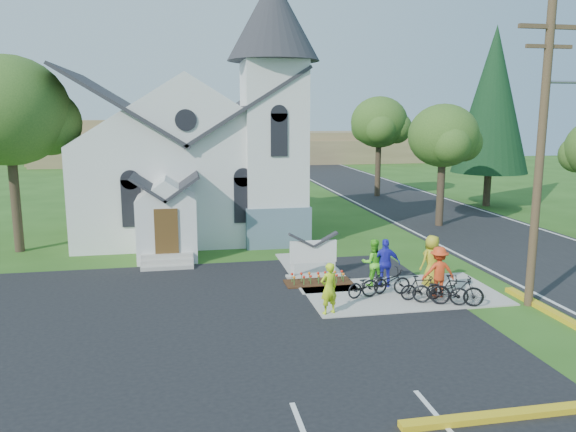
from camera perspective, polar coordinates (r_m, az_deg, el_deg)
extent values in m
plane|color=#2A5217|center=(20.21, 8.03, -8.51)|extent=(120.00, 120.00, 0.00)
cube|color=black|center=(17.34, -12.61, -11.90)|extent=(20.00, 16.00, 0.02)
cube|color=black|center=(37.43, 15.15, 0.05)|extent=(8.00, 90.00, 0.02)
cube|color=#A09B90|center=(21.16, 11.48, -7.68)|extent=(7.00, 4.00, 0.05)
cube|color=white|center=(31.32, -10.23, 2.88)|extent=(11.00, 9.00, 5.00)
cube|color=slate|center=(28.67, -1.41, -0.68)|extent=(3.20, 3.20, 2.00)
cube|color=white|center=(28.21, -1.45, 6.31)|extent=(3.00, 3.00, 9.00)
cone|color=#26262B|center=(28.49, -1.51, 19.47)|extent=(4.50, 4.50, 4.00)
cube|color=white|center=(25.88, -12.18, -1.23)|extent=(2.60, 2.40, 2.80)
cube|color=#543718|center=(24.65, -12.25, -1.57)|extent=(1.00, 0.10, 2.00)
cube|color=#A09B90|center=(22.80, 2.55, -6.08)|extent=(2.20, 0.40, 0.10)
cube|color=white|center=(22.49, 0.45, -4.98)|extent=(0.12, 0.12, 1.00)
cube|color=white|center=(22.87, 4.64, -4.75)|extent=(0.12, 0.12, 1.00)
cube|color=white|center=(22.54, 2.57, -3.64)|extent=(1.90, 0.14, 0.90)
cube|color=#341C0E|center=(21.97, 3.10, -6.77)|extent=(2.60, 1.10, 0.07)
cylinder|color=#493524|center=(20.28, 24.21, 5.21)|extent=(0.28, 0.28, 10.00)
cube|color=#493524|center=(20.40, 25.12, 17.02)|extent=(2.20, 0.14, 0.14)
cube|color=#493524|center=(20.33, 24.99, 15.35)|extent=(1.60, 0.12, 0.12)
cylinder|color=gray|center=(20.90, 27.26, 11.98)|extent=(2.20, 0.10, 0.10)
cylinder|color=#32261B|center=(29.37, -25.94, 1.45)|extent=(0.44, 0.44, 4.95)
ellipsoid|color=#32571D|center=(29.09, -26.60, 9.56)|extent=(5.60, 5.60, 5.04)
cylinder|color=#32261B|center=(33.81, 15.23, 2.42)|extent=(0.44, 0.44, 4.05)
ellipsoid|color=#32571D|center=(33.53, 15.50, 7.88)|extent=(4.00, 4.00, 3.60)
cylinder|color=#32261B|center=(44.96, 9.12, 4.85)|extent=(0.44, 0.44, 4.50)
ellipsoid|color=#32571D|center=(44.76, 9.25, 9.40)|extent=(4.40, 4.40, 3.96)
cylinder|color=#32261B|center=(42.22, 19.57, 2.59)|extent=(0.50, 0.50, 2.40)
cone|color=black|center=(41.89, 20.09, 11.01)|extent=(5.20, 5.20, 10.00)
cube|color=olive|center=(75.21, -1.45, 6.99)|extent=(60.00, 8.00, 4.00)
cube|color=olive|center=(76.23, -13.75, 7.34)|extent=(30.00, 6.00, 5.60)
cube|color=olive|center=(77.58, 10.62, 6.55)|extent=(25.00, 6.00, 3.00)
imported|color=#C8EE1C|center=(18.45, 4.17, -7.33)|extent=(0.72, 0.59, 1.71)
imported|color=black|center=(20.57, 9.92, -6.63)|extent=(1.92, 0.78, 0.99)
imported|color=#5ADB29|center=(21.54, 8.63, -4.69)|extent=(0.92, 0.74, 1.80)
imported|color=black|center=(20.33, 13.40, -7.10)|extent=(1.53, 0.55, 0.90)
imported|color=#2929CD|center=(21.44, 9.88, -4.73)|extent=(1.16, 0.69, 1.85)
imported|color=black|center=(20.40, 8.10, -6.86)|extent=(1.81, 1.09, 0.90)
imported|color=red|center=(20.75, 15.06, -5.48)|extent=(1.23, 0.77, 1.83)
imported|color=black|center=(20.05, 16.79, -7.26)|extent=(1.84, 1.14, 1.07)
imported|color=gold|center=(22.04, 14.39, -4.38)|extent=(1.09, 0.87, 1.94)
imported|color=black|center=(20.07, 15.22, -7.28)|extent=(1.99, 1.37, 0.99)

